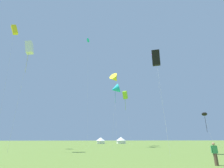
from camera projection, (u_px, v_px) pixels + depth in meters
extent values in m
ellipsoid|color=black|center=(204.00, 114.00, 42.92)|extent=(2.58, 3.60, 1.08)
cylinder|color=black|center=(206.00, 124.00, 42.15)|extent=(0.08, 0.08, 3.75)
cylinder|color=#B2B2B7|center=(209.00, 130.00, 41.40)|extent=(0.66, 0.76, 7.91)
cone|color=yellow|center=(115.00, 79.00, 50.34)|extent=(3.97, 4.01, 3.25)
cylinder|color=#B2B2B7|center=(116.00, 110.00, 46.84)|extent=(0.19, 1.38, 18.84)
cube|color=purple|center=(153.00, 54.00, 70.15)|extent=(1.11, 1.81, 2.05)
cylinder|color=#63238B|center=(154.00, 58.00, 69.51)|extent=(0.06, 0.06, 3.18)
cylinder|color=#B2B2B7|center=(160.00, 95.00, 63.76)|extent=(1.96, 2.43, 35.22)
cube|color=white|center=(29.00, 48.00, 31.98)|extent=(1.63, 1.22, 2.50)
cylinder|color=#A4A4A4|center=(27.00, 61.00, 31.12)|extent=(0.08, 0.08, 4.32)
cylinder|color=#B2B2B7|center=(19.00, 94.00, 28.67)|extent=(0.27, 1.12, 18.22)
ellipsoid|color=#1EB7CC|center=(88.00, 40.00, 57.90)|extent=(1.24, 2.62, 0.89)
cylinder|color=#B2B2B7|center=(88.00, 88.00, 52.54)|extent=(1.21, 0.66, 33.73)
cone|color=#1EB7CC|center=(115.00, 89.00, 45.82)|extent=(2.86, 2.63, 2.91)
cylinder|color=teal|center=(115.00, 97.00, 45.15)|extent=(0.08, 0.08, 3.14)
cylinder|color=#B2B2B7|center=(114.00, 116.00, 43.03)|extent=(0.98, 1.09, 14.70)
cube|color=black|center=(156.00, 58.00, 27.22)|extent=(1.74, 2.01, 2.58)
cylinder|color=#B2B2B7|center=(162.00, 101.00, 24.14)|extent=(0.04, 1.93, 14.24)
cube|color=yellow|center=(15.00, 30.00, 43.15)|extent=(2.12, 1.79, 2.48)
cylinder|color=#B2B2B7|center=(6.00, 81.00, 37.81)|extent=(2.00, 2.48, 28.16)
cube|color=#99DB2D|center=(125.00, 95.00, 56.95)|extent=(2.18, 2.53, 2.84)
cylinder|color=olive|center=(125.00, 104.00, 56.07)|extent=(0.08, 0.08, 4.37)
cylinder|color=#B2B2B7|center=(128.00, 119.00, 53.52)|extent=(1.13, 2.30, 15.86)
cylinder|color=#473828|center=(216.00, 159.00, 13.62)|extent=(0.28, 0.28, 0.90)
cube|color=#338C4C|center=(214.00, 149.00, 13.85)|extent=(0.39, 0.28, 0.60)
sphere|color=#9E7051|center=(213.00, 144.00, 13.97)|extent=(0.22, 0.22, 0.22)
cylinder|color=#338C4C|center=(211.00, 149.00, 13.82)|extent=(0.09, 0.09, 0.55)
cylinder|color=#338C4C|center=(217.00, 149.00, 13.87)|extent=(0.09, 0.09, 0.55)
cube|color=white|center=(101.00, 142.00, 73.49)|extent=(3.14, 3.14, 1.18)
cone|color=white|center=(101.00, 139.00, 73.88)|extent=(3.92, 3.92, 1.37)
cube|color=white|center=(121.00, 142.00, 74.46)|extent=(3.35, 3.35, 1.26)
cone|color=white|center=(121.00, 139.00, 74.88)|extent=(4.18, 4.18, 1.46)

